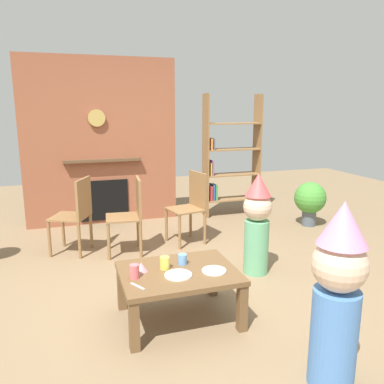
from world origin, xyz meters
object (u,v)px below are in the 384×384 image
Objects in this scene: paper_cup_near_right at (165,263)px; dining_chair_right at (192,203)px; coffee_table at (179,278)px; paper_cup_near_left at (182,259)px; child_in_pink at (257,221)px; dining_chair_left at (77,211)px; paper_plate_front at (214,271)px; child_with_cone_hat at (337,292)px; dining_chair_middle at (131,211)px; birthday_cake_slice at (141,267)px; potted_plant_tall at (310,200)px; paper_cup_center at (134,271)px; bookshelf at (228,162)px; paper_plate_rear at (178,275)px.

dining_chair_right reaches higher than paper_cup_near_right.
coffee_table is 0.17m from paper_cup_near_left.
child_in_pink reaches higher than dining_chair_left.
paper_cup_near_right is 0.40m from paper_plate_front.
child_with_cone_hat reaches higher than paper_cup_near_left.
dining_chair_right is at bearing -163.44° from dining_chair_middle.
coffee_table is 0.17m from paper_cup_near_right.
potted_plant_tall is at bearing 32.72° from birthday_cake_slice.
birthday_cake_slice is 1.94m from dining_chair_right.
paper_plate_front is 1.04m from child_with_cone_hat.
child_in_pink is (1.31, 0.55, 0.10)m from birthday_cake_slice.
child_with_cone_hat reaches higher than paper_cup_center.
paper_plate_front is 1.91m from dining_chair_right.
coffee_table is at bearing -120.59° from paper_cup_near_left.
bookshelf is 2.11× the size of dining_chair_right.
paper_plate_front is 1.75m from dining_chair_middle.
dining_chair_middle is at bearing 92.85° from paper_plate_rear.
dining_chair_left reaches higher than paper_cup_near_left.
paper_cup_center is 0.12× the size of dining_chair_right.
dining_chair_right is at bearing -156.76° from dining_chair_left.
paper_plate_front and paper_plate_rear have the same top height.
dining_chair_middle is (0.60, -0.19, 0.00)m from dining_chair_left.
paper_cup_center is 0.34m from paper_plate_rear.
bookshelf is 2.30m from child_in_pink.
birthday_cake_slice is at bearing 7.36° from child_with_cone_hat.
child_with_cone_hat is (0.98, -1.11, 0.16)m from birthday_cake_slice.
paper_cup_near_right is 0.95× the size of paper_cup_center.
paper_cup_center is at bearing 125.97° from dining_chair_left.
child_in_pink is (0.95, 0.52, 0.09)m from paper_cup_near_left.
child_with_cone_hat reaches higher than paper_plate_front.
bookshelf is 3.16m from paper_cup_near_left.
paper_plate_rear is at bearing 2.80° from child_in_pink.
paper_plate_rear is 0.31m from birthday_cake_slice.
paper_cup_center reaches higher than coffee_table.
paper_cup_near_right is 0.11× the size of dining_chair_middle.
paper_plate_front is (-1.37, -2.93, -0.43)m from bookshelf.
paper_plate_rear is 2.02m from dining_chair_left.
bookshelf is 1.80× the size of child_in_pink.
child_in_pink is at bearing 170.92° from dining_chair_left.
paper_plate_rear is 0.33× the size of potted_plant_tall.
dining_chair_middle is at bearing -173.02° from dining_chair_left.
paper_cup_center is 0.63m from paper_plate_front.
birthday_cake_slice is (-1.92, -2.75, -0.40)m from bookshelf.
child_in_pink reaches higher than dining_chair_right.
dining_chair_right is at bearing -105.18° from child_in_pink.
bookshelf is 1.38m from potted_plant_tall.
paper_plate_rear is at bearing 134.85° from dining_chair_left.
bookshelf is 3.28m from paper_cup_near_right.
dining_chair_middle reaches higher than potted_plant_tall.
coffee_table is 1.03× the size of dining_chair_middle.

